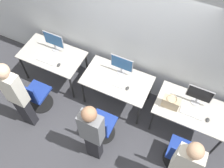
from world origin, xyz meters
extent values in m
plane|color=#3D3D42|center=(0.00, 0.00, 0.00)|extent=(20.00, 20.00, 0.00)
cube|color=silver|center=(0.00, 0.87, 1.40)|extent=(12.00, 0.05, 2.80)
cube|color=#BCB7AD|center=(-1.46, 0.37, 0.74)|extent=(1.29, 0.75, 0.02)
cylinder|color=black|center=(-2.06, 0.05, 0.37)|extent=(0.04, 0.04, 0.73)
cylinder|color=black|center=(-0.86, 0.05, 0.37)|extent=(0.04, 0.04, 0.73)
cylinder|color=black|center=(-2.06, 0.70, 0.37)|extent=(0.04, 0.04, 0.73)
cylinder|color=black|center=(-0.86, 0.70, 0.37)|extent=(0.04, 0.04, 0.73)
cylinder|color=#B2B2B7|center=(-1.46, 0.53, 0.76)|extent=(0.16, 0.16, 0.01)
cylinder|color=#B2B2B7|center=(-1.46, 0.53, 0.82)|extent=(0.04, 0.04, 0.11)
cube|color=#B2B2B7|center=(-1.46, 0.54, 1.02)|extent=(0.44, 0.01, 0.31)
cube|color=navy|center=(-1.46, 0.53, 1.02)|extent=(0.41, 0.01, 0.29)
cube|color=silver|center=(-1.46, 0.19, 0.77)|extent=(0.40, 0.14, 0.02)
ellipsoid|color=#333333|center=(-1.17, 0.19, 0.77)|extent=(0.06, 0.09, 0.03)
cylinder|color=black|center=(-1.39, -0.38, 0.01)|extent=(0.48, 0.48, 0.03)
cylinder|color=black|center=(-1.39, -0.38, 0.23)|extent=(0.04, 0.04, 0.40)
cube|color=navy|center=(-1.39, -0.38, 0.45)|extent=(0.44, 0.44, 0.05)
cube|color=navy|center=(-1.39, -0.58, 0.70)|extent=(0.40, 0.04, 0.44)
cube|color=#232328|center=(-1.35, -0.80, 0.41)|extent=(0.25, 0.16, 0.83)
cube|color=silver|center=(-1.35, -0.80, 1.19)|extent=(0.36, 0.20, 0.72)
sphere|color=beige|center=(-1.35, -0.80, 1.66)|extent=(0.23, 0.23, 0.23)
cube|color=#BCB7AD|center=(0.00, 0.37, 0.74)|extent=(1.29, 0.75, 0.02)
cylinder|color=black|center=(-0.60, 0.05, 0.37)|extent=(0.04, 0.04, 0.73)
cylinder|color=black|center=(0.60, 0.05, 0.37)|extent=(0.04, 0.04, 0.73)
cylinder|color=black|center=(-0.60, 0.70, 0.37)|extent=(0.04, 0.04, 0.73)
cylinder|color=black|center=(0.60, 0.70, 0.37)|extent=(0.04, 0.04, 0.73)
cylinder|color=#B2B2B7|center=(0.00, 0.57, 0.76)|extent=(0.16, 0.16, 0.01)
cylinder|color=#B2B2B7|center=(0.00, 0.57, 0.82)|extent=(0.04, 0.04, 0.11)
cube|color=#B2B2B7|center=(0.00, 0.57, 1.02)|extent=(0.44, 0.01, 0.31)
cube|color=navy|center=(0.00, 0.56, 1.02)|extent=(0.41, 0.01, 0.29)
cube|color=silver|center=(0.00, 0.29, 0.77)|extent=(0.40, 0.14, 0.02)
ellipsoid|color=#333333|center=(0.26, 0.27, 0.77)|extent=(0.06, 0.09, 0.03)
cylinder|color=black|center=(0.08, -0.42, 0.01)|extent=(0.48, 0.48, 0.03)
cylinder|color=black|center=(0.08, -0.42, 0.23)|extent=(0.04, 0.04, 0.40)
cube|color=navy|center=(0.08, -0.42, 0.45)|extent=(0.44, 0.44, 0.05)
cube|color=navy|center=(0.08, -0.62, 0.70)|extent=(0.40, 0.04, 0.44)
cube|color=#232328|center=(0.13, -0.84, 0.39)|extent=(0.25, 0.16, 0.79)
cube|color=slate|center=(0.13, -0.84, 1.13)|extent=(0.36, 0.20, 0.69)
sphere|color=#9E7051|center=(0.13, -0.84, 1.58)|extent=(0.22, 0.22, 0.22)
cube|color=#BCB7AD|center=(1.46, 0.37, 0.74)|extent=(1.29, 0.75, 0.02)
cylinder|color=black|center=(0.86, 0.05, 0.37)|extent=(0.04, 0.04, 0.73)
cylinder|color=black|center=(2.06, 0.05, 0.37)|extent=(0.04, 0.04, 0.73)
cylinder|color=black|center=(0.86, 0.70, 0.37)|extent=(0.04, 0.04, 0.73)
cylinder|color=black|center=(2.06, 0.70, 0.37)|extent=(0.04, 0.04, 0.73)
cylinder|color=#B2B2B7|center=(1.46, 0.52, 0.76)|extent=(0.16, 0.16, 0.01)
cylinder|color=#B2B2B7|center=(1.46, 0.52, 0.82)|extent=(0.04, 0.04, 0.11)
cube|color=#B2B2B7|center=(1.46, 0.53, 1.02)|extent=(0.44, 0.01, 0.31)
cube|color=black|center=(1.46, 0.52, 1.02)|extent=(0.41, 0.01, 0.29)
cube|color=silver|center=(1.46, 0.28, 0.77)|extent=(0.40, 0.14, 0.02)
ellipsoid|color=#333333|center=(1.74, 0.26, 0.77)|extent=(0.06, 0.09, 0.03)
cylinder|color=black|center=(1.52, -0.30, 0.01)|extent=(0.48, 0.48, 0.03)
cylinder|color=black|center=(1.52, -0.30, 0.23)|extent=(0.04, 0.04, 0.40)
cube|color=navy|center=(1.52, -0.30, 0.45)|extent=(0.44, 0.44, 0.05)
cube|color=navy|center=(1.52, -0.51, 0.70)|extent=(0.40, 0.04, 0.44)
cube|color=silver|center=(1.56, -0.72, 1.13)|extent=(0.36, 0.20, 0.69)
sphere|color=tan|center=(1.56, -0.72, 1.59)|extent=(0.22, 0.22, 0.22)
cube|color=tan|center=(1.07, 0.26, 0.87)|extent=(0.30, 0.14, 0.22)
torus|color=tan|center=(1.07, 0.26, 1.00)|extent=(0.18, 0.18, 0.01)
camera|label=1|loc=(1.07, -2.11, 4.60)|focal=40.00mm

